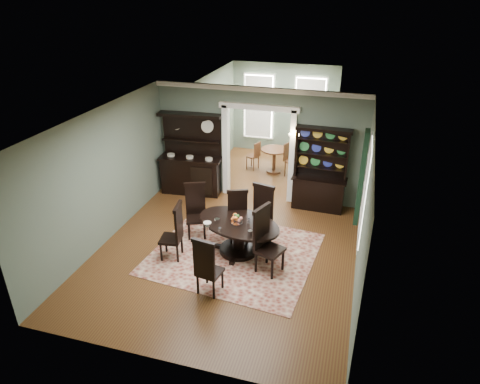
% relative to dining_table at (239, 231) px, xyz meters
% --- Properties ---
extents(room, '(5.51, 6.01, 3.01)m').
position_rel_dining_table_xyz_m(room, '(-0.26, -0.17, 1.06)').
color(room, brown).
rests_on(room, ground).
extents(parlor, '(3.51, 3.50, 3.01)m').
position_rel_dining_table_xyz_m(parlor, '(-0.26, 5.31, 0.99)').
color(parlor, brown).
rests_on(parlor, ground).
extents(doorway_trim, '(2.08, 0.25, 2.57)m').
position_rel_dining_table_xyz_m(doorway_trim, '(-0.26, 2.78, 1.10)').
color(doorway_trim, white).
rests_on(doorway_trim, floor).
extents(right_window, '(0.15, 1.47, 2.12)m').
position_rel_dining_table_xyz_m(right_window, '(2.43, 0.71, 1.08)').
color(right_window, white).
rests_on(right_window, wall_right).
extents(wall_sconce, '(0.27, 0.21, 0.21)m').
position_rel_dining_table_xyz_m(wall_sconce, '(0.69, 2.63, 1.37)').
color(wall_sconce, gold).
rests_on(wall_sconce, back_wall_right).
extents(rug, '(3.65, 3.29, 0.01)m').
position_rel_dining_table_xyz_m(rug, '(-0.07, -0.11, -0.51)').
color(rug, maroon).
rests_on(rug, floor).
extents(dining_table, '(2.24, 2.24, 0.75)m').
position_rel_dining_table_xyz_m(dining_table, '(0.00, 0.00, 0.00)').
color(dining_table, black).
rests_on(dining_table, rug).
extents(centerpiece, '(1.31, 0.84, 0.22)m').
position_rel_dining_table_xyz_m(centerpiece, '(-0.01, -0.09, 0.29)').
color(centerpiece, silver).
rests_on(centerpiece, dining_table).
extents(chair_far_left, '(0.60, 0.59, 1.28)m').
position_rel_dining_table_xyz_m(chair_far_left, '(-1.16, 0.46, 0.15)').
color(chair_far_left, black).
rests_on(chair_far_left, rug).
extents(chair_far_mid, '(0.59, 0.57, 1.24)m').
position_rel_dining_table_xyz_m(chair_far_mid, '(-0.14, 0.44, 0.13)').
color(chair_far_mid, black).
rests_on(chair_far_mid, rug).
extents(chair_far_right, '(0.60, 0.58, 1.35)m').
position_rel_dining_table_xyz_m(chair_far_right, '(0.35, 0.62, 0.19)').
color(chair_far_right, black).
rests_on(chair_far_right, rug).
extents(chair_end_left, '(0.51, 0.53, 1.28)m').
position_rel_dining_table_xyz_m(chair_end_left, '(-1.21, -0.58, 0.15)').
color(chair_end_left, black).
rests_on(chair_end_left, rug).
extents(chair_end_right, '(0.65, 0.67, 1.42)m').
position_rel_dining_table_xyz_m(chair_end_right, '(0.68, -0.45, 0.22)').
color(chair_end_right, black).
rests_on(chair_end_right, rug).
extents(chair_near, '(0.52, 0.50, 1.24)m').
position_rel_dining_table_xyz_m(chair_near, '(-0.17, -1.52, 0.13)').
color(chair_near, black).
rests_on(chair_near, rug).
extents(sideboard, '(1.74, 0.75, 2.24)m').
position_rel_dining_table_xyz_m(sideboard, '(-2.09, 2.52, 0.26)').
color(sideboard, black).
rests_on(sideboard, floor).
extents(welsh_dresser, '(1.39, 0.55, 2.15)m').
position_rel_dining_table_xyz_m(welsh_dresser, '(1.40, 2.55, 0.26)').
color(welsh_dresser, black).
rests_on(welsh_dresser, floor).
extents(parlor_table, '(0.82, 0.82, 0.76)m').
position_rel_dining_table_xyz_m(parlor_table, '(-0.18, 4.50, -0.02)').
color(parlor_table, '#552F18').
rests_on(parlor_table, parlor_floor).
extents(parlor_chair_left, '(0.42, 0.41, 0.90)m').
position_rel_dining_table_xyz_m(parlor_chair_left, '(-0.81, 4.54, -0.04)').
color(parlor_chair_left, '#552F18').
rests_on(parlor_chair_left, parlor_floor).
extents(parlor_chair_right, '(0.48, 0.48, 1.02)m').
position_rel_dining_table_xyz_m(parlor_chair_right, '(0.34, 4.38, 0.03)').
color(parlor_chair_right, '#552F18').
rests_on(parlor_chair_right, parlor_floor).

